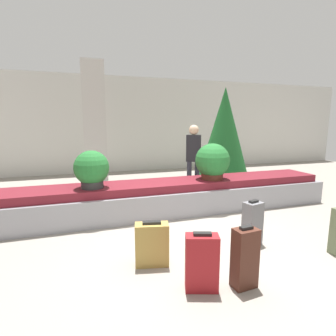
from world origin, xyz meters
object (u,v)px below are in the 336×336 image
suitcase_4 (202,262)px  decorated_tree (224,134)px  suitcase_1 (245,258)px  traveler_0 (193,154)px  suitcase_3 (152,244)px  pillar (94,125)px  potted_plant_0 (92,169)px  potted_plant_1 (212,162)px  suitcase_0 (252,223)px

suitcase_4 → decorated_tree: (2.44, 3.90, 1.08)m
suitcase_1 → traveler_0: traveler_0 is taller
suitcase_3 → decorated_tree: bearing=61.9°
pillar → potted_plant_0: pillar is taller
suitcase_4 → traveler_0: bearing=86.6°
potted_plant_1 → decorated_tree: (1.17, 1.64, 0.45)m
potted_plant_1 → traveler_0: size_ratio=0.43×
suitcase_1 → suitcase_3: suitcase_1 is taller
suitcase_0 → traveler_0: traveler_0 is taller
suitcase_4 → decorated_tree: 4.72m
suitcase_4 → suitcase_0: bearing=51.4°
pillar → potted_plant_0: 2.85m
suitcase_3 → potted_plant_1: 2.41m
pillar → suitcase_1: size_ratio=4.94×
suitcase_1 → suitcase_4: bearing=163.4°
suitcase_4 → potted_plant_1: (1.27, 2.26, 0.63)m
suitcase_1 → traveler_0: size_ratio=0.40×
decorated_tree → potted_plant_1: bearing=-125.6°
pillar → traveler_0: 2.74m
pillar → traveler_0: size_ratio=1.98×
suitcase_1 → traveler_0: bearing=69.9°
traveler_0 → decorated_tree: bearing=-122.3°
pillar → potted_plant_0: (-0.19, -2.75, -0.70)m
potted_plant_0 → traveler_0: (2.31, 1.14, 0.06)m
decorated_tree → potted_plant_0: bearing=-153.9°
suitcase_0 → potted_plant_1: bearing=70.0°
suitcase_1 → suitcase_3: 1.05m
suitcase_1 → suitcase_3: size_ratio=1.21×
suitcase_3 → decorated_tree: decorated_tree is taller
pillar → suitcase_4: bearing=-81.4°
pillar → suitcase_0: (1.85, -4.28, -1.30)m
suitcase_3 → potted_plant_1: potted_plant_1 is taller
pillar → suitcase_0: 4.84m
suitcase_3 → suitcase_0: bearing=16.2°
suitcase_0 → decorated_tree: 3.62m
pillar → potted_plant_0: size_ratio=5.11×
pillar → traveler_0: (2.12, -1.61, -0.64)m
suitcase_1 → potted_plant_0: (-1.38, 2.33, 0.59)m
suitcase_4 → decorated_tree: decorated_tree is taller
pillar → decorated_tree: pillar is taller
suitcase_0 → potted_plant_0: bearing=129.6°
pillar → potted_plant_1: pillar is taller
suitcase_4 → potted_plant_1: 2.67m
suitcase_0 → suitcase_4: bearing=-160.5°
decorated_tree → traveler_0: bearing=-154.5°
suitcase_1 → decorated_tree: 4.59m
suitcase_1 → suitcase_3: bearing=133.3°
suitcase_1 → suitcase_4: (-0.43, 0.09, -0.02)m
suitcase_0 → suitcase_3: size_ratio=1.17×
pillar → suitcase_1: 5.37m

